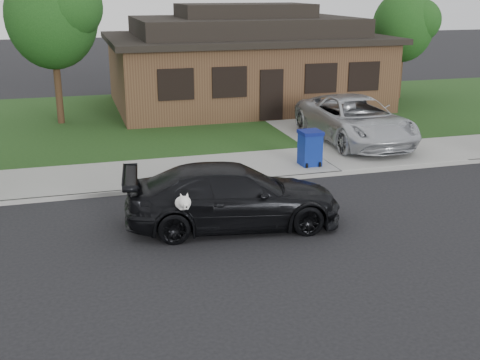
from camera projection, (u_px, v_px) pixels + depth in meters
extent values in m
plane|color=black|center=(260.00, 230.00, 14.26)|extent=(120.00, 120.00, 0.00)
cube|color=gray|center=(212.00, 169.00, 18.82)|extent=(60.00, 3.00, 0.12)
cube|color=gray|center=(223.00, 183.00, 17.45)|extent=(60.00, 0.12, 0.12)
cube|color=#193814|center=(169.00, 118.00, 26.14)|extent=(60.00, 13.00, 0.13)
cube|color=gray|center=(324.00, 124.00, 24.96)|extent=(4.50, 13.00, 0.14)
imported|color=black|center=(233.00, 196.00, 14.32)|extent=(5.35, 2.68, 1.49)
ellipsoid|color=white|center=(183.00, 203.00, 13.02)|extent=(0.34, 0.40, 0.30)
sphere|color=white|center=(185.00, 202.00, 12.78)|extent=(0.26, 0.26, 0.26)
cube|color=white|center=(186.00, 206.00, 12.68)|extent=(0.09, 0.12, 0.08)
sphere|color=black|center=(187.00, 207.00, 12.62)|extent=(0.04, 0.04, 0.04)
cone|color=white|center=(181.00, 196.00, 12.77)|extent=(0.11, 0.11, 0.14)
cone|color=white|center=(187.00, 195.00, 12.80)|extent=(0.11, 0.11, 0.14)
imported|color=silver|center=(355.00, 119.00, 21.67)|extent=(2.74, 5.83, 1.61)
cube|color=navy|center=(310.00, 150.00, 18.93)|extent=(0.63, 0.63, 1.00)
cube|color=navy|center=(311.00, 132.00, 18.76)|extent=(0.69, 0.69, 0.11)
cylinder|color=black|center=(307.00, 166.00, 18.72)|extent=(0.06, 0.16, 0.15)
cylinder|color=black|center=(320.00, 164.00, 18.83)|extent=(0.06, 0.16, 0.15)
cube|color=#422B1C|center=(244.00, 73.00, 28.54)|extent=(12.00, 8.00, 3.00)
cube|color=black|center=(244.00, 38.00, 28.04)|extent=(12.60, 8.60, 0.25)
cube|color=black|center=(244.00, 26.00, 27.88)|extent=(10.00, 6.50, 0.80)
cube|color=black|center=(244.00, 10.00, 27.67)|extent=(6.00, 3.50, 0.60)
cube|color=black|center=(271.00, 95.00, 24.97)|extent=(1.00, 0.06, 2.10)
cube|color=black|center=(176.00, 84.00, 23.75)|extent=(1.30, 0.05, 1.10)
cube|color=black|center=(230.00, 82.00, 24.32)|extent=(1.30, 0.05, 1.10)
cube|color=black|center=(321.00, 78.00, 25.37)|extent=(1.30, 0.05, 1.10)
cube|color=black|center=(364.00, 76.00, 25.90)|extent=(1.30, 0.05, 1.10)
cylinder|color=#332114|center=(59.00, 93.00, 24.56)|extent=(0.28, 0.28, 2.48)
ellipsoid|color=#143811|center=(52.00, 16.00, 23.64)|extent=(3.60, 3.60, 4.14)
sphere|color=#26591E|center=(70.00, 7.00, 23.22)|extent=(2.52, 2.52, 2.52)
cylinder|color=#332114|center=(399.00, 78.00, 30.33)|extent=(0.28, 0.28, 2.03)
ellipsoid|color=#143811|center=(403.00, 26.00, 29.56)|extent=(3.00, 3.00, 3.45)
sphere|color=#26591E|center=(419.00, 20.00, 29.21)|extent=(2.10, 2.10, 2.10)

